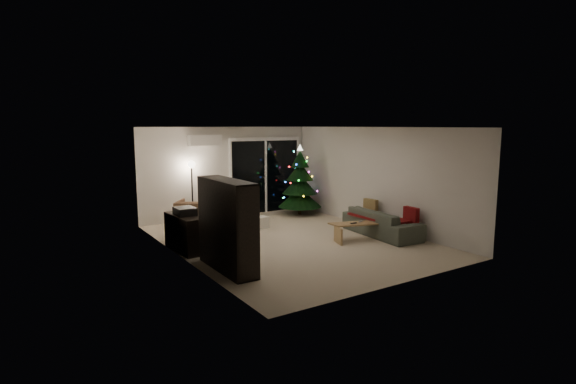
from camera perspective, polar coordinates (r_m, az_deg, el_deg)
name	(u,v)px	position (r m, az deg, el deg)	size (l,w,h in m)	color
room	(274,186)	(11.33, -1.75, 0.72)	(6.50, 7.51, 2.60)	beige
bookshelf	(217,226)	(7.90, -9.04, -4.35)	(0.41, 1.61, 1.61)	black
media_cabinet	(186,233)	(9.42, -12.86, -5.08)	(0.44, 1.19, 0.74)	black
stereo	(185,211)	(9.32, -12.95, -2.39)	(0.38, 0.44, 0.16)	black
armchair	(194,214)	(11.32, -11.82, -2.79)	(0.78, 0.81, 0.73)	brown
ottoman	(239,225)	(10.57, -6.25, -4.15)	(0.54, 0.54, 0.48)	beige
cardboard_box_a	(192,235)	(10.15, -12.07, -5.36)	(0.42, 0.32, 0.30)	silver
cardboard_box_b	(259,222)	(11.25, -3.68, -3.87)	(0.40, 0.30, 0.28)	silver
side_table	(231,210)	(12.33, -7.27, -2.33)	(0.39, 0.39, 0.49)	black
floor_lamp	(192,193)	(12.03, -12.05, -0.14)	(0.25, 0.25, 1.56)	black
sofa	(382,223)	(10.70, 11.82, -3.82)	(2.05, 0.80, 0.60)	#474C44
sofa_throw	(379,217)	(10.60, 11.45, -3.18)	(0.64, 1.48, 0.05)	maroon
cushion_a	(371,207)	(11.28, 10.45, -1.89)	(0.12, 0.39, 0.39)	#A9934B
cushion_b	(411,216)	(10.39, 15.36, -2.94)	(0.12, 0.39, 0.39)	maroon
coffee_table	(358,231)	(10.20, 8.94, -4.94)	(1.22, 0.43, 0.39)	tan
remote_a	(354,223)	(10.06, 8.33, -3.93)	(0.15, 0.05, 0.02)	black
remote_b	(361,221)	(10.26, 9.20, -3.71)	(0.14, 0.04, 0.02)	slate
christmas_tree	(300,180)	(12.80, 1.52, 1.56)	(1.24, 1.24, 2.00)	black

